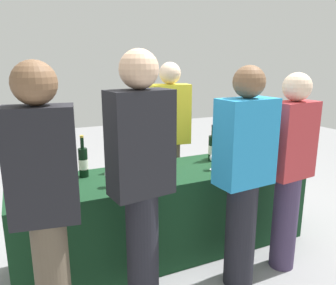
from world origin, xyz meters
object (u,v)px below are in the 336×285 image
at_px(wine_glass_1, 109,175).
at_px(wine_bottle_4, 165,155).
at_px(wine_bottle_3, 138,158).
at_px(wine_bottle_6, 220,145).
at_px(wine_glass_0, 66,177).
at_px(wine_glass_3, 230,154).
at_px(wine_bottle_1, 83,162).
at_px(wine_glass_4, 250,154).
at_px(wine_bottle_2, 120,158).
at_px(guest_3, 290,166).
at_px(guest_1, 141,179).
at_px(wine_glass_5, 264,154).
at_px(wine_bottle_7, 232,145).
at_px(wine_bottle_0, 66,166).
at_px(wine_bottle_5, 213,148).
at_px(server_pouring, 170,135).
at_px(wine_glass_2, 213,159).
at_px(guest_2, 244,174).
at_px(guest_0, 46,203).

bearing_deg(wine_glass_1, wine_bottle_4, 25.88).
xyz_separation_m(wine_bottle_3, wine_bottle_6, (0.85, 0.06, 0.01)).
distance_m(wine_glass_0, wine_glass_3, 1.41).
bearing_deg(wine_glass_0, wine_bottle_3, 19.04).
distance_m(wine_bottle_1, wine_glass_4, 1.45).
bearing_deg(wine_glass_1, wine_bottle_3, 37.80).
distance_m(wine_bottle_2, guest_3, 1.35).
bearing_deg(wine_glass_4, guest_1, -158.84).
xyz_separation_m(wine_bottle_3, wine_glass_5, (1.11, -0.27, -0.02)).
bearing_deg(wine_bottle_7, wine_bottle_6, 161.23).
relative_size(wine_bottle_0, wine_glass_1, 2.32).
height_order(wine_bottle_5, wine_glass_4, wine_bottle_5).
distance_m(server_pouring, guest_3, 1.32).
height_order(wine_glass_4, guest_3, guest_3).
bearing_deg(guest_3, server_pouring, 102.97).
xyz_separation_m(wine_glass_0, wine_glass_2, (1.21, -0.02, -0.01)).
relative_size(wine_bottle_1, wine_bottle_7, 1.04).
relative_size(wine_glass_4, guest_1, 0.08).
bearing_deg(wine_glass_4, wine_glass_1, -179.67).
height_order(wine_bottle_6, wine_glass_3, wine_bottle_6).
distance_m(wine_bottle_2, wine_glass_4, 1.15).
xyz_separation_m(wine_bottle_1, guest_2, (0.96, -0.79, 0.01)).
relative_size(wine_bottle_2, guest_2, 0.20).
bearing_deg(wine_bottle_4, wine_glass_5, -19.79).
relative_size(wine_bottle_0, wine_bottle_7, 0.93).
relative_size(wine_bottle_5, guest_2, 0.21).
relative_size(wine_glass_0, wine_glass_1, 1.14).
xyz_separation_m(wine_bottle_3, guest_2, (0.52, -0.73, 0.02)).
distance_m(wine_glass_3, guest_1, 1.15).
relative_size(wine_bottle_2, wine_glass_0, 2.15).
bearing_deg(wine_bottle_4, guest_2, -71.58).
relative_size(wine_bottle_6, guest_3, 0.21).
bearing_deg(wine_bottle_5, guest_2, -105.85).
distance_m(wine_bottle_0, wine_glass_3, 1.38).
bearing_deg(guest_0, wine_glass_4, 26.32).
xyz_separation_m(wine_bottle_4, wine_bottle_5, (0.47, -0.03, 0.02)).
bearing_deg(wine_glass_3, wine_bottle_6, 76.41).
height_order(wine_bottle_3, wine_glass_1, wine_bottle_3).
xyz_separation_m(wine_glass_3, guest_1, (-1.02, -0.52, 0.10)).
distance_m(wine_bottle_3, guest_2, 0.90).
height_order(wine_bottle_1, guest_0, guest_0).
bearing_deg(wine_glass_1, server_pouring, 42.46).
bearing_deg(wine_bottle_2, wine_bottle_5, -3.05).
xyz_separation_m(wine_bottle_4, wine_glass_0, (-0.88, -0.25, 0.00)).
relative_size(wine_bottle_4, wine_bottle_6, 0.87).
xyz_separation_m(wine_bottle_1, wine_glass_3, (1.23, -0.25, -0.01)).
xyz_separation_m(wine_glass_1, guest_1, (0.08, -0.46, 0.11)).
xyz_separation_m(wine_glass_5, guest_1, (-1.34, -0.44, 0.11)).
relative_size(wine_bottle_3, guest_2, 0.19).
height_order(wine_bottle_5, guest_1, guest_1).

